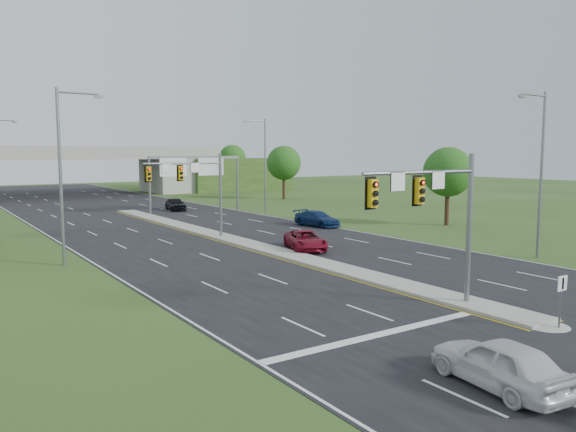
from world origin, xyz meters
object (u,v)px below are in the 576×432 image
(sign_gantry, at_px, (194,168))
(car_white, at_px, (499,363))
(overpass, at_px, (67,174))
(signal_mast_far, at_px, (195,182))
(signal_mast_near, at_px, (437,206))
(car_far_b, at_px, (317,219))
(car_far_c, at_px, (175,204))
(keep_right_sign, at_px, (561,293))
(car_far_a, at_px, (305,240))

(sign_gantry, distance_m, car_white, 53.49)
(overpass, relative_size, car_white, 17.78)
(signal_mast_far, distance_m, overpass, 55.13)
(signal_mast_near, height_order, signal_mast_far, same)
(car_far_b, bearing_deg, car_far_c, 96.33)
(car_white, height_order, car_far_c, car_far_c)
(signal_mast_far, xyz_separation_m, car_far_c, (7.77, 23.13, -3.93))
(signal_mast_near, xyz_separation_m, sign_gantry, (8.95, 44.99, 0.51))
(keep_right_sign, height_order, car_white, keep_right_sign)
(signal_mast_near, height_order, overpass, overpass)
(sign_gantry, height_order, car_far_b, sign_gantry)
(signal_mast_near, relative_size, keep_right_sign, 3.18)
(signal_mast_far, xyz_separation_m, sign_gantry, (8.95, 19.99, 0.51))
(signal_mast_far, distance_m, car_far_c, 24.72)
(keep_right_sign, distance_m, car_far_b, 32.81)
(signal_mast_near, bearing_deg, car_far_b, 63.36)
(car_far_a, relative_size, car_far_b, 1.00)
(signal_mast_far, bearing_deg, overpass, 87.65)
(overpass, distance_m, car_far_a, 63.88)
(overpass, bearing_deg, signal_mast_far, -92.35)
(signal_mast_near, distance_m, car_far_c, 48.92)
(signal_mast_near, height_order, car_far_b, signal_mast_near)
(sign_gantry, relative_size, overpass, 0.14)
(keep_right_sign, bearing_deg, car_white, -162.79)
(overpass, bearing_deg, car_far_b, -78.41)
(car_white, distance_m, car_far_c, 56.08)
(signal_mast_near, distance_m, sign_gantry, 45.88)
(overpass, xyz_separation_m, car_far_c, (5.51, -31.94, -2.76))
(signal_mast_near, xyz_separation_m, car_far_a, (4.63, 16.30, -4.00))
(sign_gantry, bearing_deg, car_far_c, 110.49)
(overpass, relative_size, car_far_c, 17.50)
(sign_gantry, bearing_deg, car_far_b, -76.90)
(keep_right_sign, xyz_separation_m, car_far_c, (5.51, 52.59, -0.72))
(sign_gantry, relative_size, car_far_b, 2.29)
(keep_right_sign, relative_size, car_far_b, 0.44)
(car_far_b, bearing_deg, car_white, -126.25)
(keep_right_sign, xyz_separation_m, sign_gantry, (6.68, 49.45, 3.72))
(signal_mast_near, xyz_separation_m, signal_mast_far, (0.00, 25.00, 0.00))
(car_white, bearing_deg, car_far_a, -105.58)
(overpass, xyz_separation_m, car_white, (-6.83, -86.64, -2.77))
(keep_right_sign, bearing_deg, sign_gantry, 82.30)
(signal_mast_near, xyz_separation_m, car_white, (-4.56, -6.57, -3.94))
(keep_right_sign, xyz_separation_m, car_far_a, (2.37, 20.75, -0.79))
(keep_right_sign, relative_size, car_far_a, 0.44)
(keep_right_sign, xyz_separation_m, car_far_b, (11.00, 30.90, -0.76))
(signal_mast_far, bearing_deg, car_far_b, 6.21)
(sign_gantry, xyz_separation_m, car_far_c, (-1.17, 3.14, -4.44))
(car_far_a, height_order, car_far_c, car_far_c)
(signal_mast_near, height_order, sign_gantry, signal_mast_near)
(car_far_c, bearing_deg, car_far_a, -87.53)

